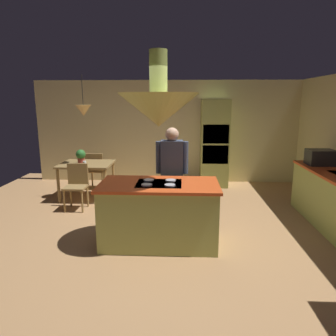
# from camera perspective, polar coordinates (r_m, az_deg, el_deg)

# --- Properties ---
(ground) EXTENTS (8.16, 8.16, 0.00)m
(ground) POSITION_cam_1_polar(r_m,az_deg,el_deg) (4.92, -1.41, -12.47)
(ground) COLOR #AD7F51
(wall_back) EXTENTS (6.80, 0.10, 2.55)m
(wall_back) POSITION_cam_1_polar(r_m,az_deg,el_deg) (7.95, 0.31, 6.63)
(wall_back) COLOR beige
(wall_back) RESTS_ON ground
(kitchen_island) EXTENTS (1.70, 0.91, 0.93)m
(kitchen_island) POSITION_cam_1_polar(r_m,az_deg,el_deg) (4.56, -1.63, -8.29)
(kitchen_island) COLOR #A8B259
(kitchen_island) RESTS_ON ground
(counter_run_right) EXTENTS (0.73, 2.12, 0.91)m
(counter_run_right) POSITION_cam_1_polar(r_m,az_deg,el_deg) (5.87, 28.07, -4.97)
(counter_run_right) COLOR #A8B259
(counter_run_right) RESTS_ON ground
(oven_tower) EXTENTS (0.66, 0.62, 2.09)m
(oven_tower) POSITION_cam_1_polar(r_m,az_deg,el_deg) (7.60, 8.51, 4.49)
(oven_tower) COLOR #A8B259
(oven_tower) RESTS_ON ground
(dining_table) EXTENTS (1.08, 0.90, 0.76)m
(dining_table) POSITION_cam_1_polar(r_m,az_deg,el_deg) (6.81, -14.69, 0.03)
(dining_table) COLOR olive
(dining_table) RESTS_ON ground
(person_at_island) EXTENTS (0.53, 0.22, 1.64)m
(person_at_island) POSITION_cam_1_polar(r_m,az_deg,el_deg) (5.10, 0.73, -0.41)
(person_at_island) COLOR tan
(person_at_island) RESTS_ON ground
(range_hood) EXTENTS (1.10, 1.10, 1.00)m
(range_hood) POSITION_cam_1_polar(r_m,az_deg,el_deg) (4.27, -1.75, 10.97)
(range_hood) COLOR #A8B259
(pendant_light_over_table) EXTENTS (0.32, 0.32, 0.82)m
(pendant_light_over_table) POSITION_cam_1_polar(r_m,az_deg,el_deg) (6.67, -15.26, 10.18)
(pendant_light_over_table) COLOR #E0B266
(chair_facing_island) EXTENTS (0.40, 0.40, 0.87)m
(chair_facing_island) POSITION_cam_1_polar(r_m,az_deg,el_deg) (6.23, -16.42, -2.67)
(chair_facing_island) COLOR olive
(chair_facing_island) RESTS_ON ground
(chair_by_back_wall) EXTENTS (0.40, 0.40, 0.87)m
(chair_by_back_wall) POSITION_cam_1_polar(r_m,az_deg,el_deg) (7.47, -13.13, -0.05)
(chair_by_back_wall) COLOR olive
(chair_by_back_wall) RESTS_ON ground
(potted_plant_on_table) EXTENTS (0.20, 0.20, 0.30)m
(potted_plant_on_table) POSITION_cam_1_polar(r_m,az_deg,el_deg) (6.74, -15.71, 2.18)
(potted_plant_on_table) COLOR #99382D
(potted_plant_on_table) RESTS_ON dining_table
(cup_on_table) EXTENTS (0.07, 0.07, 0.09)m
(cup_on_table) POSITION_cam_1_polar(r_m,az_deg,el_deg) (6.57, -15.07, 0.86)
(cup_on_table) COLOR white
(cup_on_table) RESTS_ON dining_table
(microwave_on_counter) EXTENTS (0.46, 0.36, 0.28)m
(microwave_on_counter) POSITION_cam_1_polar(r_m,az_deg,el_deg) (6.29, 26.20, 1.77)
(microwave_on_counter) COLOR #232326
(microwave_on_counter) RESTS_ON counter_run_right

